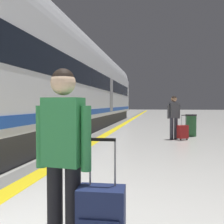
# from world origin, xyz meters

# --- Properties ---
(safety_line_strip) EXTENTS (0.36, 80.00, 0.01)m
(safety_line_strip) POSITION_xyz_m (-0.92, 10.00, 0.00)
(safety_line_strip) COLOR yellow
(safety_line_strip) RESTS_ON ground
(tactile_edge_band) EXTENTS (0.55, 80.00, 0.01)m
(tactile_edge_band) POSITION_xyz_m (-1.22, 10.00, 0.00)
(tactile_edge_band) COLOR slate
(tactile_edge_band) RESTS_ON ground
(high_speed_train) EXTENTS (2.94, 36.38, 4.97)m
(high_speed_train) POSITION_xyz_m (-2.97, 6.80, 2.51)
(high_speed_train) COLOR #38383D
(high_speed_train) RESTS_ON ground
(traveller_foreground) EXTENTS (0.51, 0.23, 1.64)m
(traveller_foreground) POSITION_xyz_m (0.51, 0.97, 0.95)
(traveller_foreground) COLOR black
(traveller_foreground) RESTS_ON ground
(passenger_near) EXTENTS (0.48, 0.31, 1.66)m
(passenger_near) POSITION_xyz_m (1.92, 8.56, 0.96)
(passenger_near) COLOR #383842
(passenger_near) RESTS_ON ground
(suitcase_near) EXTENTS (0.44, 0.39, 0.94)m
(suitcase_near) POSITION_xyz_m (2.24, 8.45, 0.31)
(suitcase_near) COLOR #A51E1E
(suitcase_near) RESTS_ON ground
(waste_bin) EXTENTS (0.46, 0.46, 0.91)m
(waste_bin) POSITION_xyz_m (2.69, 9.65, 0.46)
(waste_bin) COLOR #2D6638
(waste_bin) RESTS_ON ground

